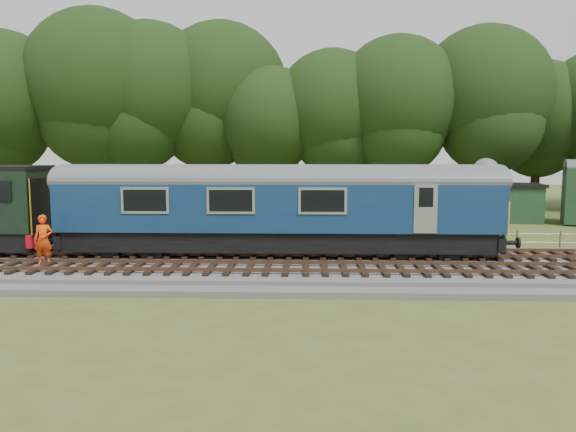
{
  "coord_description": "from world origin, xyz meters",
  "views": [
    {
      "loc": [
        2.12,
        -21.84,
        4.66
      ],
      "look_at": [
        1.34,
        1.4,
        2.0
      ],
      "focal_mm": 35.0,
      "sensor_mm": 36.0,
      "label": 1
    }
  ],
  "objects": [
    {
      "name": "ground",
      "position": [
        0.0,
        0.0,
        0.0
      ],
      "size": [
        120.0,
        120.0,
        0.0
      ],
      "primitive_type": "plane",
      "color": "#495820",
      "rests_on": "ground"
    },
    {
      "name": "ballast",
      "position": [
        0.0,
        0.0,
        0.17
      ],
      "size": [
        70.0,
        7.0,
        0.35
      ],
      "primitive_type": "cube",
      "color": "#4C4C4F",
      "rests_on": "ground"
    },
    {
      "name": "track_north",
      "position": [
        0.0,
        1.4,
        0.42
      ],
      "size": [
        67.2,
        2.4,
        0.21
      ],
      "color": "black",
      "rests_on": "ballast"
    },
    {
      "name": "track_south",
      "position": [
        0.0,
        -1.6,
        0.42
      ],
      "size": [
        67.2,
        2.4,
        0.21
      ],
      "color": "black",
      "rests_on": "ballast"
    },
    {
      "name": "fence",
      "position": [
        0.0,
        4.5,
        0.0
      ],
      "size": [
        64.0,
        0.12,
        1.0
      ],
      "primitive_type": null,
      "color": "#6B6054",
      "rests_on": "ground"
    },
    {
      "name": "tree_line",
      "position": [
        0.0,
        22.0,
        0.0
      ],
      "size": [
        70.0,
        8.0,
        18.0
      ],
      "primitive_type": null,
      "color": "black",
      "rests_on": "ground"
    },
    {
      "name": "dmu_railcar",
      "position": [
        0.95,
        1.4,
        2.61
      ],
      "size": [
        18.05,
        2.86,
        3.88
      ],
      "color": "black",
      "rests_on": "ground"
    },
    {
      "name": "worker",
      "position": [
        -7.95,
        -0.97,
        1.32
      ],
      "size": [
        0.75,
        0.53,
        1.93
      ],
      "primitive_type": "imported",
      "rotation": [
        0.0,
        0.0,
        0.1
      ],
      "color": "#FF440D",
      "rests_on": "ballast"
    },
    {
      "name": "shed",
      "position": [
        16.23,
        16.1,
        1.3
      ],
      "size": [
        3.55,
        3.55,
        2.56
      ],
      "rotation": [
        0.0,
        0.0,
        -0.15
      ],
      "color": "#1B3C1F",
      "rests_on": "ground"
    }
  ]
}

